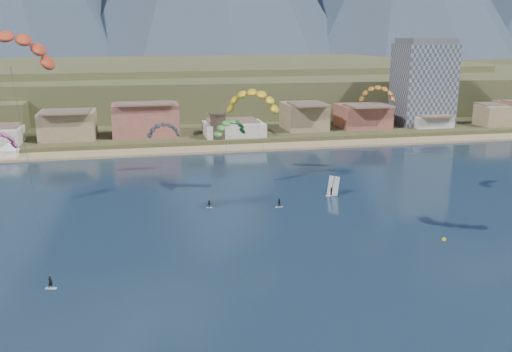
# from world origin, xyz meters

# --- Properties ---
(ground) EXTENTS (2400.00, 2400.00, 0.00)m
(ground) POSITION_xyz_m (0.00, 0.00, 0.00)
(ground) COLOR black
(ground) RESTS_ON ground
(beach) EXTENTS (2200.00, 12.00, 0.90)m
(beach) POSITION_xyz_m (0.00, 106.00, 0.25)
(beach) COLOR tan
(beach) RESTS_ON ground
(land) EXTENTS (2200.00, 900.00, 4.00)m
(land) POSITION_xyz_m (0.00, 560.00, 0.00)
(land) COLOR brown
(land) RESTS_ON ground
(foothills) EXTENTS (940.00, 210.00, 18.00)m
(foothills) POSITION_xyz_m (22.39, 232.47, 9.08)
(foothills) COLOR brown
(foothills) RESTS_ON ground
(town) EXTENTS (400.00, 24.00, 12.00)m
(town) POSITION_xyz_m (-40.00, 122.00, 8.00)
(town) COLOR silver
(town) RESTS_ON ground
(apartment_tower) EXTENTS (20.00, 16.00, 32.00)m
(apartment_tower) POSITION_xyz_m (85.00, 128.00, 17.82)
(apartment_tower) COLOR gray
(apartment_tower) RESTS_ON ground
(watchtower) EXTENTS (5.82, 5.82, 8.60)m
(watchtower) POSITION_xyz_m (5.00, 114.00, 6.37)
(watchtower) COLOR #47382D
(watchtower) RESTS_ON ground
(kitesurfer_red) EXTENTS (13.46, 15.72, 37.51)m
(kitesurfer_red) POSITION_xyz_m (-39.13, 24.52, 33.99)
(kitesurfer_red) COLOR silver
(kitesurfer_red) RESTS_ON ground
(kitesurfer_yellow) EXTENTS (13.10, 16.87, 25.76)m
(kitesurfer_yellow) POSITION_xyz_m (4.23, 55.35, 21.87)
(kitesurfer_yellow) COLOR silver
(kitesurfer_yellow) RESTS_ON ground
(kitesurfer_green) EXTENTS (11.60, 14.35, 19.42)m
(kitesurfer_green) POSITION_xyz_m (-0.67, 56.50, 15.62)
(kitesurfer_green) COLOR silver
(kitesurfer_green) RESTS_ON ground
(distant_kite_dark) EXTENTS (9.13, 6.12, 15.35)m
(distant_kite_dark) POSITION_xyz_m (-14.34, 79.20, 12.07)
(distant_kite_dark) COLOR #262626
(distant_kite_dark) RESTS_ON ground
(distant_kite_orange) EXTENTS (10.35, 7.42, 23.99)m
(distant_kite_orange) POSITION_xyz_m (40.32, 69.63, 21.14)
(distant_kite_orange) COLOR #262626
(distant_kite_orange) RESTS_ON ground
(windsurfer) EXTENTS (2.52, 2.74, 4.41)m
(windsurfer) POSITION_xyz_m (21.36, 49.30, 1.40)
(windsurfer) COLOR silver
(windsurfer) RESTS_ON ground
(buoy) EXTENTS (0.76, 0.76, 0.76)m
(buoy) POSITION_xyz_m (31.17, 18.15, 0.13)
(buoy) COLOR yellow
(buoy) RESTS_ON ground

